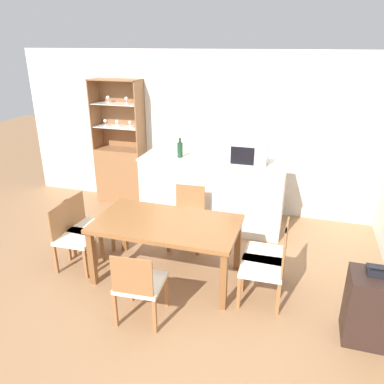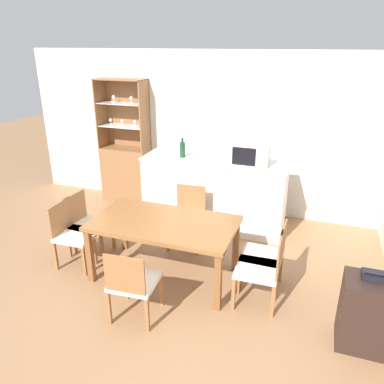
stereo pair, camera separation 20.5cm
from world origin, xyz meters
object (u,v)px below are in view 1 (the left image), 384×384
object	(u,v)px
dining_chair_side_left_far	(86,226)
dining_table	(167,228)
telephone	(380,271)
microwave	(249,153)
wine_bottle	(180,149)
dining_chair_head_near	(139,284)
dining_chair_side_right_near	(266,267)
dining_chair_side_left_near	(74,236)
display_cabinet	(122,167)
dining_chair_head_far	(187,217)
side_cabinet	(381,310)
dining_chair_side_right_far	(269,254)

from	to	relation	value
dining_chair_side_left_far	dining_table	bearing A→B (deg)	87.17
telephone	microwave	bearing A→B (deg)	128.73
wine_bottle	telephone	world-z (taller)	wine_bottle
dining_chair_head_near	microwave	xyz separation A→B (m)	(0.70, 2.26, 0.78)
dining_chair_side_left_far	telephone	bearing A→B (deg)	84.98
telephone	dining_chair_side_left_far	bearing A→B (deg)	170.87
dining_chair_side_right_near	telephone	distance (m)	1.10
dining_chair_side_left_near	dining_table	bearing A→B (deg)	94.89
dining_chair_side_right_near	dining_chair_head_near	distance (m)	1.34
dining_chair_side_left_near	dining_chair_side_left_far	xyz separation A→B (m)	(0.00, 0.28, 0.00)
wine_bottle	telephone	xyz separation A→B (m)	(2.51, -1.85, -0.44)
display_cabinet	microwave	world-z (taller)	display_cabinet
dining_chair_side_left_near	wine_bottle	xyz separation A→B (m)	(0.85, 1.59, 0.76)
dining_chair_head_far	microwave	distance (m)	1.24
dining_chair_side_left_near	dining_chair_side_right_near	world-z (taller)	same
dining_chair_side_left_near	side_cabinet	bearing A→B (deg)	83.15
dining_table	dining_chair_head_near	bearing A→B (deg)	-89.78
dining_chair_side_left_far	dining_chair_head_far	bearing A→B (deg)	123.57
dining_chair_side_right_far	wine_bottle	xyz separation A→B (m)	(-1.49, 1.31, 0.76)
display_cabinet	telephone	bearing A→B (deg)	-32.26
dining_chair_side_left_far	telephone	world-z (taller)	dining_chair_side_left_far
display_cabinet	dining_table	xyz separation A→B (m)	(1.58, -1.99, 0.02)
dining_chair_head_near	dining_chair_side_right_near	bearing A→B (deg)	25.61
side_cabinet	dining_chair_head_far	bearing A→B (deg)	151.37
dining_chair_head_near	telephone	world-z (taller)	dining_chair_head_near
dining_chair_side_right_near	dining_chair_side_right_far	world-z (taller)	same
dining_table	side_cabinet	size ratio (longest dim) A/B	2.38
dining_chair_side_left_far	telephone	xyz separation A→B (m)	(3.37, -0.54, 0.32)
dining_chair_side_right_far	display_cabinet	bearing A→B (deg)	57.50
dining_chair_side_right_far	telephone	distance (m)	1.20
dining_chair_side_left_near	dining_chair_head_near	world-z (taller)	same
dining_chair_side_right_near	dining_chair_side_right_far	distance (m)	0.28
display_cabinet	side_cabinet	size ratio (longest dim) A/B	3.00
dining_chair_side_right_far	wine_bottle	world-z (taller)	wine_bottle
display_cabinet	dining_chair_head_near	size ratio (longest dim) A/B	2.56
dining_chair_side_left_near	telephone	size ratio (longest dim) A/B	3.67
dining_chair_head_far	side_cabinet	bearing A→B (deg)	148.16
dining_chair_side_left_near	dining_chair_head_far	world-z (taller)	same
display_cabinet	dining_chair_side_left_far	xyz separation A→B (m)	(0.41, -1.84, -0.20)
dining_chair_head_far	side_cabinet	world-z (taller)	dining_chair_head_far
wine_bottle	telephone	size ratio (longest dim) A/B	1.31
wine_bottle	side_cabinet	size ratio (longest dim) A/B	0.42
display_cabinet	microwave	bearing A→B (deg)	-12.91
dining_chair_side_left_near	wine_bottle	world-z (taller)	wine_bottle
display_cabinet	dining_chair_side_right_far	distance (m)	3.32
dining_table	microwave	bearing A→B (deg)	64.30
dining_chair_side_left_near	dining_chair_side_right_far	size ratio (longest dim) A/B	1.00
display_cabinet	dining_chair_head_far	world-z (taller)	display_cabinet
dining_chair_side_right_near	microwave	size ratio (longest dim) A/B	1.62
telephone	dining_chair_side_right_near	bearing A→B (deg)	165.74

